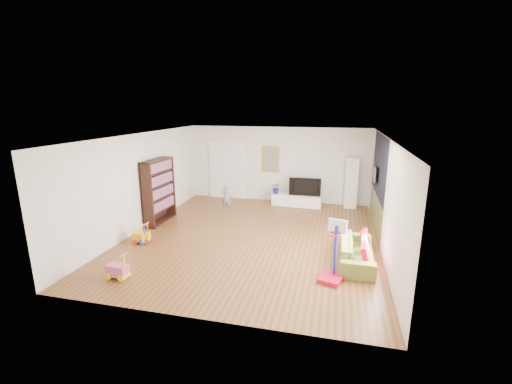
% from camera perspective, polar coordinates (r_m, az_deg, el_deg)
% --- Properties ---
extents(floor, '(6.50, 7.50, 0.00)m').
position_cam_1_polar(floor, '(9.30, -0.58, -7.48)').
color(floor, brown).
rests_on(floor, ground).
extents(ceiling, '(6.50, 7.50, 0.00)m').
position_cam_1_polar(ceiling, '(8.67, -0.63, 9.33)').
color(ceiling, white).
rests_on(ceiling, ground).
extents(wall_back, '(6.50, 0.00, 2.70)m').
position_cam_1_polar(wall_back, '(12.49, 3.61, 4.59)').
color(wall_back, silver).
rests_on(wall_back, ground).
extents(wall_front, '(6.50, 0.00, 2.70)m').
position_cam_1_polar(wall_front, '(5.50, -10.27, -8.39)').
color(wall_front, white).
rests_on(wall_front, ground).
extents(wall_left, '(0.00, 7.50, 2.70)m').
position_cam_1_polar(wall_left, '(10.16, -18.68, 1.61)').
color(wall_left, white).
rests_on(wall_left, ground).
extents(wall_right, '(0.00, 7.50, 2.70)m').
position_cam_1_polar(wall_right, '(8.71, 20.61, -0.59)').
color(wall_right, silver).
rests_on(wall_right, ground).
extents(navy_accent, '(0.01, 3.20, 1.70)m').
position_cam_1_polar(navy_accent, '(9.97, 19.87, 4.21)').
color(navy_accent, black).
rests_on(navy_accent, wall_right).
extents(olive_wainscot, '(0.01, 3.20, 1.00)m').
position_cam_1_polar(olive_wainscot, '(10.27, 19.24, -3.22)').
color(olive_wainscot, brown).
rests_on(olive_wainscot, wall_right).
extents(doorway, '(1.45, 0.06, 2.10)m').
position_cam_1_polar(doorway, '(12.96, -4.76, 3.58)').
color(doorway, white).
rests_on(doorway, ground).
extents(painting_back, '(0.62, 0.06, 0.92)m').
position_cam_1_polar(painting_back, '(12.46, 2.45, 5.51)').
color(painting_back, gold).
rests_on(painting_back, wall_back).
extents(artwork_right, '(0.04, 0.56, 0.46)m').
position_cam_1_polar(artwork_right, '(10.21, 19.25, 2.77)').
color(artwork_right, '#7F3F8C').
rests_on(artwork_right, wall_right).
extents(media_console, '(1.75, 0.54, 0.40)m').
position_cam_1_polar(media_console, '(12.10, 6.79, -1.38)').
color(media_console, white).
rests_on(media_console, ground).
extents(tall_cabinet, '(0.43, 0.43, 1.74)m').
position_cam_1_polar(tall_cabinet, '(12.15, 15.56, 1.51)').
color(tall_cabinet, white).
rests_on(tall_cabinet, ground).
extents(bookshelf, '(0.39, 1.32, 1.91)m').
position_cam_1_polar(bookshelf, '(10.57, -15.87, 0.11)').
color(bookshelf, black).
rests_on(bookshelf, ground).
extents(sofa, '(0.74, 1.84, 0.54)m').
position_cam_1_polar(sofa, '(8.11, 16.46, -9.43)').
color(sofa, olive).
rests_on(sofa, ground).
extents(basketball_hoop, '(0.57, 0.63, 1.26)m').
position_cam_1_polar(basketball_hoop, '(7.04, 12.71, -9.69)').
color(basketball_hoop, '#B90D2B').
rests_on(basketball_hoop, ground).
extents(ride_on_yellow, '(0.45, 0.33, 0.54)m').
position_cam_1_polar(ride_on_yellow, '(9.30, -18.58, -6.50)').
color(ride_on_yellow, '#F0B603').
rests_on(ride_on_yellow, ground).
extents(ride_on_orange, '(0.46, 0.38, 0.53)m').
position_cam_1_polar(ride_on_orange, '(9.33, -18.70, -6.45)').
color(ride_on_orange, orange).
rests_on(ride_on_orange, ground).
extents(ride_on_pink, '(0.43, 0.28, 0.55)m').
position_cam_1_polar(ride_on_pink, '(7.66, -22.12, -11.31)').
color(ride_on_pink, '#D34D7E').
rests_on(ride_on_pink, ground).
extents(child, '(0.36, 0.27, 0.90)m').
position_cam_1_polar(child, '(11.46, -4.94, -0.93)').
color(child, gray).
rests_on(child, ground).
extents(tv, '(1.09, 0.17, 0.63)m').
position_cam_1_polar(tv, '(11.99, 8.18, 0.97)').
color(tv, black).
rests_on(tv, media_console).
extents(vase_plant, '(0.43, 0.40, 0.42)m').
position_cam_1_polar(vase_plant, '(12.10, 3.41, 0.70)').
color(vase_plant, navy).
rests_on(vase_plant, media_console).
extents(pillow_left, '(0.15, 0.41, 0.40)m').
position_cam_1_polar(pillow_left, '(7.61, 17.76, -9.89)').
color(pillow_left, red).
rests_on(pillow_left, sofa).
extents(pillow_center, '(0.13, 0.41, 0.40)m').
position_cam_1_polar(pillow_center, '(8.07, 17.79, -8.45)').
color(pillow_center, silver).
rests_on(pillow_center, sofa).
extents(pillow_right, '(0.19, 0.38, 0.37)m').
position_cam_1_polar(pillow_right, '(8.52, 17.66, -7.23)').
color(pillow_right, '#A90207').
rests_on(pillow_right, sofa).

